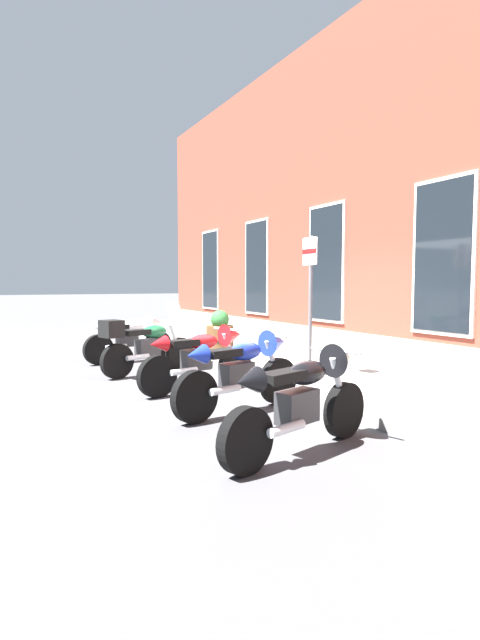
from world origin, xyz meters
The scene contains 10 objects.
ground_plane centered at (0.00, 0.00, 0.00)m, with size 140.00×140.00×0.00m, color #424244.
sidewalk centered at (0.00, 1.32, 0.07)m, with size 27.41×2.63×0.14m, color slate.
lane_stripe centered at (0.00, -3.20, 0.00)m, with size 27.41×0.12×0.01m, color silver.
motorcycle_white_sport centered at (-3.32, -1.15, 0.55)m, with size 0.67×1.99×1.00m.
motorcycle_green_touring centered at (-1.69, -1.36, 0.55)m, with size 0.93×1.95×1.33m.
motorcycle_red_sport centered at (0.02, -0.94, 0.55)m, with size 0.74×2.08×1.01m.
motorcycle_blue_sport centered at (1.50, -0.98, 0.57)m, with size 0.79×2.06×1.05m.
motorcycle_black_sport centered at (3.17, -1.16, 0.57)m, with size 0.85×2.07×1.05m.
parking_sign centered at (0.47, 0.78, 1.64)m, with size 0.36×0.07×2.30m.
barrel_planter centered at (-2.57, 0.57, 0.55)m, with size 0.62×0.62×0.96m.
Camera 1 is at (7.22, -3.99, 1.68)m, focal length 28.15 mm.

